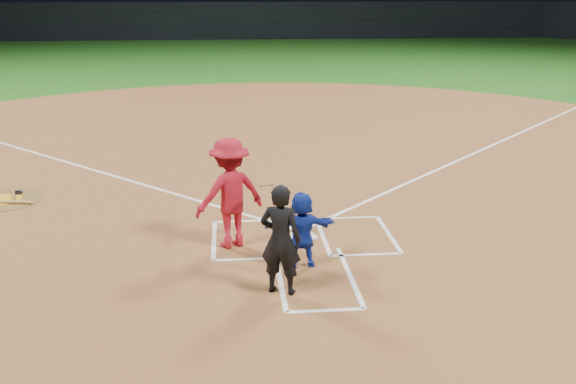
{
  "coord_description": "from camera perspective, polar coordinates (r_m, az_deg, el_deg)",
  "views": [
    {
      "loc": [
        -1.28,
        -10.72,
        4.3
      ],
      "look_at": [
        -0.3,
        -0.4,
        1.0
      ],
      "focal_mm": 40.0,
      "sensor_mm": 36.0,
      "label": 1
    }
  ],
  "objects": [
    {
      "name": "ground",
      "position": [
        11.62,
        1.29,
        -4.06
      ],
      "size": [
        120.0,
        120.0,
        0.0
      ],
      "primitive_type": "plane",
      "color": "#1A5415",
      "rests_on": "ground"
    },
    {
      "name": "home_plate_dirt",
      "position": [
        17.31,
        -1.01,
        3.28
      ],
      "size": [
        28.0,
        28.0,
        0.01
      ],
      "primitive_type": "cylinder",
      "color": "brown",
      "rests_on": "ground"
    },
    {
      "name": "stadium_wall_far",
      "position": [
        58.8,
        -4.31,
        14.95
      ],
      "size": [
        80.0,
        1.2,
        3.2
      ],
      "primitive_type": "cube",
      "color": "black",
      "rests_on": "ground"
    },
    {
      "name": "home_plate",
      "position": [
        11.62,
        1.29,
        -3.97
      ],
      "size": [
        0.6,
        0.6,
        0.02
      ],
      "primitive_type": "cylinder",
      "rotation": [
        0.0,
        0.0,
        3.14
      ],
      "color": "white",
      "rests_on": "home_plate_dirt"
    },
    {
      "name": "on_deck_circle",
      "position": [
        14.91,
        -24.03,
        -0.62
      ],
      "size": [
        1.7,
        1.7,
        0.01
      ],
      "primitive_type": "cylinder",
      "color": "brown",
      "rests_on": "home_plate_dirt"
    },
    {
      "name": "on_deck_logo",
      "position": [
        14.91,
        -24.04,
        -0.6
      ],
      "size": [
        0.8,
        0.8,
        0.0
      ],
      "primitive_type": "cylinder",
      "color": "gold",
      "rests_on": "on_deck_circle"
    },
    {
      "name": "on_deck_bat_a",
      "position": [
        15.08,
        -23.23,
        -0.18
      ],
      "size": [
        0.33,
        0.82,
        0.06
      ],
      "primitive_type": "cylinder",
      "rotation": [
        1.57,
        0.0,
        0.32
      ],
      "color": "olive",
      "rests_on": "on_deck_circle"
    },
    {
      "name": "on_deck_bat_c",
      "position": [
        14.53,
        -23.29,
        -0.82
      ],
      "size": [
        0.84,
        0.21,
        0.06
      ],
      "primitive_type": "cylinder",
      "rotation": [
        1.57,
        0.0,
        1.39
      ],
      "color": "#A9783E",
      "rests_on": "on_deck_circle"
    },
    {
      "name": "bat_weight_donut",
      "position": [
        15.2,
        -22.88,
        -0.03
      ],
      "size": [
        0.19,
        0.19,
        0.05
      ],
      "primitive_type": "torus",
      "color": "black",
      "rests_on": "on_deck_circle"
    },
    {
      "name": "catcher",
      "position": [
        10.21,
        1.21,
        -3.37
      ],
      "size": [
        1.2,
        0.51,
        1.25
      ],
      "primitive_type": "imported",
      "rotation": [
        0.0,
        0.0,
        3.27
      ],
      "color": "#142DA8",
      "rests_on": "home_plate_dirt"
    },
    {
      "name": "umpire",
      "position": [
        9.27,
        -0.66,
        -4.25
      ],
      "size": [
        0.71,
        0.59,
        1.66
      ],
      "primitive_type": "imported",
      "rotation": [
        0.0,
        0.0,
        2.78
      ],
      "color": "black",
      "rests_on": "home_plate_dirt"
    },
    {
      "name": "chalk_markings",
      "position": [
        16.62,
        -0.82,
        2.7
      ],
      "size": [
        28.35,
        17.32,
        0.01
      ],
      "color": "white",
      "rests_on": "home_plate_dirt"
    },
    {
      "name": "batter_at_plate",
      "position": [
        10.97,
        -5.17,
        -0.1
      ],
      "size": [
        1.49,
        1.16,
        1.91
      ],
      "color": "#A91223",
      "rests_on": "home_plate_dirt"
    }
  ]
}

